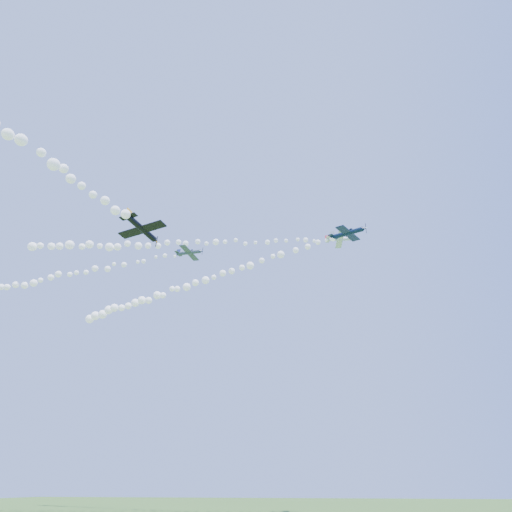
% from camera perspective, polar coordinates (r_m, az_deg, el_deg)
% --- Properties ---
extents(plane_white, '(6.61, 6.98, 1.87)m').
position_cam_1_polar(plane_white, '(98.10, 11.11, 2.23)').
color(plane_white, silver).
extents(smoke_trail_white, '(69.24, 12.41, 2.83)m').
position_cam_1_polar(smoke_trail_white, '(99.02, -10.51, 1.66)').
color(smoke_trail_white, white).
extents(plane_navy, '(7.50, 7.90, 2.69)m').
position_cam_1_polar(plane_navy, '(84.04, 12.16, 3.02)').
color(plane_navy, '#0B1933').
extents(smoke_trail_navy, '(72.53, 34.46, 2.99)m').
position_cam_1_polar(smoke_trail_navy, '(104.83, -9.15, -3.93)').
color(smoke_trail_navy, white).
extents(plane_grey, '(6.05, 6.43, 2.21)m').
position_cam_1_polar(plane_grey, '(85.67, -8.87, 0.46)').
color(plane_grey, '#35414E').
extents(smoke_trail_grey, '(68.50, 12.08, 2.84)m').
position_cam_1_polar(smoke_trail_grey, '(106.41, -26.61, -2.87)').
color(smoke_trail_grey, white).
extents(plane_black, '(8.50, 8.00, 3.14)m').
position_cam_1_polar(plane_black, '(69.91, -14.95, 3.52)').
color(plane_black, black).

